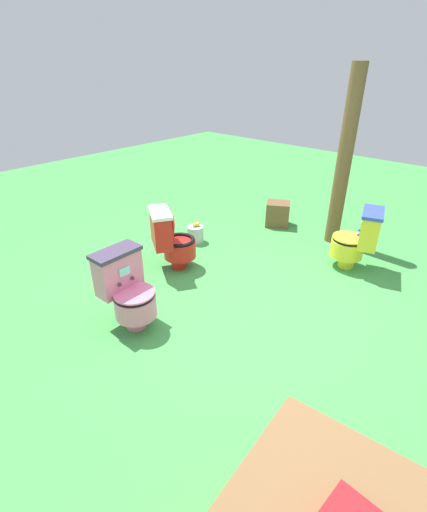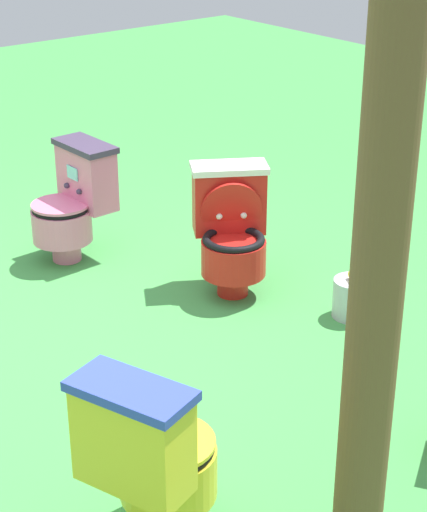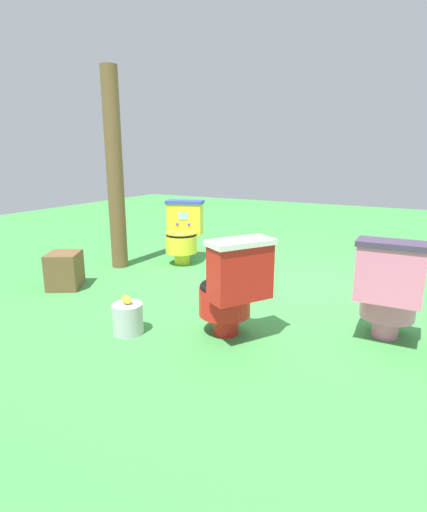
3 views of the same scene
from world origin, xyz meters
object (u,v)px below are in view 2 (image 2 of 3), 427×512
toilet_yellow (153,456)px  lemon_bucket (353,297)px  toilet_red (231,229)px  toilet_pink (73,202)px  wooden_post (376,292)px

toilet_yellow → lemon_bucket: bearing=93.0°
toilet_red → toilet_pink: bearing=-31.5°
wooden_post → toilet_pink: bearing=-11.0°
toilet_pink → wooden_post: wooden_post is taller
toilet_yellow → toilet_pink: size_ratio=1.00×
toilet_red → lemon_bucket: bearing=145.5°
toilet_pink → wooden_post: bearing=167.6°
wooden_post → lemon_bucket: (1.26, -1.33, -0.96)m
toilet_pink → wooden_post: 3.04m
toilet_pink → wooden_post: (-2.90, 0.56, 0.71)m
toilet_red → wooden_post: size_ratio=0.34×
toilet_red → lemon_bucket: size_ratio=2.63×
lemon_bucket → toilet_pink: bearing=25.2°
toilet_pink → lemon_bucket: bearing=-156.2°
toilet_pink → lemon_bucket: toilet_pink is taller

